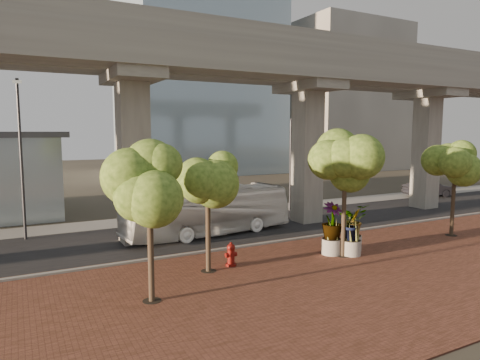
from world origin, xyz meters
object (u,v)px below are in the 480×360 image
parked_car (429,189)px  fire_hydrant (231,254)px  planter_front (352,222)px  transit_bus (208,211)px

parked_car → fire_hydrant: (-26.68, -10.48, -0.19)m
parked_car → planter_front: planter_front is taller
transit_bus → parked_car: transit_bus is taller
transit_bus → fire_hydrant: bearing=160.0°
parked_car → fire_hydrant: size_ratio=4.28×
fire_hydrant → planter_front: (6.89, -0.56, 0.96)m
fire_hydrant → planter_front: 6.98m
parked_car → planter_front: 22.68m
transit_bus → parked_car: (25.13, 4.29, -0.70)m
parked_car → planter_front: size_ratio=1.94×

